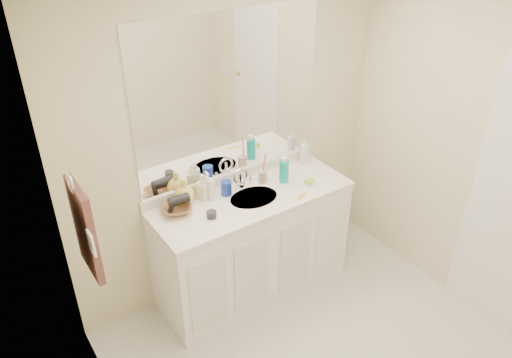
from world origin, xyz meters
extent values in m
cube|color=white|center=(0.00, 0.00, 2.40)|extent=(2.60, 2.60, 0.02)
cube|color=beige|center=(0.00, 1.30, 1.20)|extent=(2.60, 0.02, 2.40)
cube|color=beige|center=(-1.30, 0.00, 1.20)|extent=(0.02, 2.60, 2.40)
cube|color=beige|center=(1.30, 0.00, 1.20)|extent=(0.02, 2.60, 2.40)
cube|color=white|center=(0.00, 1.02, 0.42)|extent=(1.50, 0.55, 0.85)
cube|color=white|center=(0.00, 1.02, 0.86)|extent=(1.52, 0.57, 0.03)
cube|color=white|center=(0.00, 1.29, 0.92)|extent=(1.52, 0.03, 0.08)
cylinder|color=#B4A89D|center=(0.00, 1.00, 0.87)|extent=(0.37, 0.37, 0.02)
cylinder|color=silver|center=(0.00, 1.18, 0.94)|extent=(0.02, 0.02, 0.11)
cube|color=white|center=(0.00, 1.29, 1.56)|extent=(1.48, 0.01, 1.20)
cylinder|color=navy|center=(-0.14, 1.15, 0.93)|extent=(0.09, 0.09, 0.11)
cylinder|color=tan|center=(0.18, 1.14, 0.93)|extent=(0.07, 0.07, 0.09)
cylinder|color=#EB3E8F|center=(0.19, 1.14, 1.03)|extent=(0.02, 0.04, 0.20)
cylinder|color=#0DA495|center=(0.32, 1.06, 0.97)|extent=(0.08, 0.08, 0.17)
cylinder|color=white|center=(0.63, 1.20, 0.96)|extent=(0.07, 0.07, 0.17)
cube|color=white|center=(0.45, 0.92, 0.89)|extent=(0.11, 0.10, 0.01)
cube|color=#95DB35|center=(0.45, 0.92, 0.90)|extent=(0.08, 0.07, 0.03)
cube|color=#FFA41A|center=(0.30, 0.81, 0.88)|extent=(0.11, 0.05, 0.00)
cylinder|color=#26252A|center=(-0.38, 0.96, 0.90)|extent=(0.09, 0.09, 0.05)
cylinder|color=white|center=(-0.27, 1.15, 0.96)|extent=(0.05, 0.05, 0.16)
imported|color=white|center=(-0.27, 1.20, 0.98)|extent=(0.09, 0.09, 0.21)
imported|color=#F4EBC7|center=(-0.30, 1.20, 0.98)|extent=(0.11, 0.11, 0.19)
imported|color=#EDCC5C|center=(-0.44, 1.23, 0.97)|extent=(0.19, 0.19, 0.19)
imported|color=brown|center=(-0.55, 1.15, 0.91)|extent=(0.27, 0.27, 0.05)
cylinder|color=black|center=(-0.53, 1.15, 0.97)|extent=(0.15, 0.08, 0.07)
torus|color=silver|center=(-1.27, 0.77, 1.55)|extent=(0.01, 0.11, 0.11)
cube|color=#462925|center=(-1.25, 0.77, 1.25)|extent=(0.04, 0.32, 0.55)
cube|color=white|center=(-1.27, 0.57, 1.30)|extent=(0.01, 0.08, 0.13)
camera|label=1|loc=(-1.70, -1.53, 2.86)|focal=35.00mm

